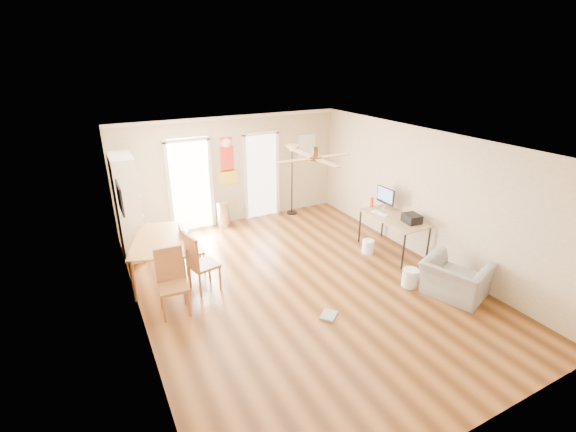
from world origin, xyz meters
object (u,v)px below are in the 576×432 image
bookshelf (128,207)px  dining_chair_right_b (204,262)px  dining_chair_right_a (193,249)px  dining_chair_near (173,284)px  printer (412,218)px  computer_desk (392,234)px  wastebasket_b (410,278)px  trash_can (223,214)px  dining_table (163,258)px  wastebasket_a (368,246)px  torchiere_lamp (292,180)px  armchair (455,279)px

bookshelf → dining_chair_right_b: 2.28m
dining_chair_right_a → dining_chair_near: 1.37m
dining_chair_near → printer: dining_chair_near is taller
dining_chair_right_a → dining_chair_right_b: (0.00, -0.74, 0.08)m
bookshelf → computer_desk: (4.85, -2.41, -0.66)m
wastebasket_b → printer: bearing=48.9°
trash_can → wastebasket_b: trash_can is taller
dining_chair_right_b → computer_desk: 3.96m
dining_table → printer: printer is taller
wastebasket_a → trash_can: bearing=129.2°
trash_can → torchiere_lamp: size_ratio=0.35×
dining_chair_right_a → wastebasket_a: 3.60m
printer → wastebasket_a: bearing=144.1°
computer_desk → armchair: (-0.19, -1.81, -0.07)m
computer_desk → armchair: computer_desk is taller
computer_desk → dining_chair_right_b: bearing=174.4°
dining_chair_right_a → armchair: bearing=-126.1°
dining_chair_near → computer_desk: size_ratio=0.74×
bookshelf → dining_chair_near: size_ratio=1.95×
dining_chair_near → printer: bearing=0.3°
trash_can → wastebasket_b: bearing=-63.3°
torchiere_lamp → computer_desk: bearing=-74.0°
computer_desk → wastebasket_b: size_ratio=4.41×
dining_chair_near → printer: 4.71m
bookshelf → dining_chair_near: 2.56m
armchair → dining_chair_near: bearing=49.4°
trash_can → dining_chair_right_b: bearing=-115.8°
wastebasket_b → torchiere_lamp: bearing=92.8°
wastebasket_b → wastebasket_a: bearing=83.7°
wastebasket_a → printer: bearing=-42.8°
printer → wastebasket_a: printer is taller
dining_table → computer_desk: bearing=-14.3°
armchair → trash_can: bearing=9.0°
printer → wastebasket_b: printer is taller
bookshelf → computer_desk: bookshelf is taller
computer_desk → armchair: bearing=-95.9°
dining_chair_right_b → trash_can: 2.82m
printer → wastebasket_a: (-0.59, 0.55, -0.73)m
dining_chair_right_a → trash_can: size_ratio=1.48×
bookshelf → dining_chair_right_a: (0.92, -1.28, -0.59)m
bookshelf → wastebasket_a: bookshelf is taller
dining_chair_near → torchiere_lamp: bearing=42.6°
torchiere_lamp → bookshelf: bearing=-172.8°
trash_can → torchiere_lamp: torchiere_lamp is taller
dining_chair_right_b → trash_can: (1.22, 2.53, -0.23)m
bookshelf → trash_can: bearing=-1.7°
computer_desk → printer: bearing=-73.0°
dining_chair_right_a → wastebasket_b: (3.30, -2.36, -0.30)m
bookshelf → wastebasket_b: (4.22, -3.63, -0.89)m
dining_table → torchiere_lamp: (3.65, 1.77, 0.51)m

